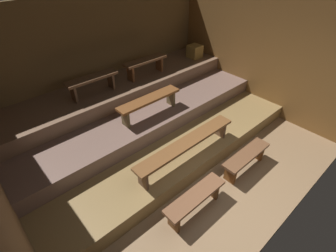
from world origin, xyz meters
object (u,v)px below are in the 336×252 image
object	(u,v)px
bench_floor_right	(246,157)
bench_upper_right	(145,63)
bench_floor_left	(195,199)
bench_lower_center	(187,144)
bench_upper_left	(92,81)
bench_middle_center	(149,101)
wooden_crate_upper	(195,51)

from	to	relation	value
bench_floor_right	bench_upper_right	distance (m)	3.12
bench_floor_left	bench_lower_center	bearing A→B (deg)	53.56
bench_lower_center	bench_upper_left	distance (m)	2.38
bench_middle_center	wooden_crate_upper	bearing A→B (deg)	22.92
bench_floor_left	bench_upper_right	xyz separation A→B (m)	(1.39, 2.98, 0.94)
bench_middle_center	bench_upper_right	xyz separation A→B (m)	(0.72, 1.02, 0.30)
bench_lower_center	bench_middle_center	size ratio (longest dim) A/B	1.55
bench_upper_right	bench_lower_center	bearing A→B (deg)	-110.72
bench_floor_right	bench_lower_center	distance (m)	1.18
wooden_crate_upper	bench_middle_center	bearing A→B (deg)	-157.08
bench_floor_left	bench_lower_center	xyz separation A→B (m)	(0.55, 0.74, 0.34)
bench_floor_left	bench_middle_center	distance (m)	2.16
bench_upper_right	wooden_crate_upper	xyz separation A→B (m)	(1.72, 0.01, -0.14)
bench_floor_left	bench_middle_center	world-z (taller)	bench_middle_center
bench_floor_right	bench_lower_center	world-z (taller)	bench_lower_center
bench_lower_center	bench_upper_left	bearing A→B (deg)	103.54
bench_floor_left	bench_middle_center	bearing A→B (deg)	70.88
bench_middle_center	bench_lower_center	bearing A→B (deg)	-96.13
bench_floor_left	bench_upper_right	distance (m)	3.42
bench_floor_right	wooden_crate_upper	world-z (taller)	wooden_crate_upper
bench_middle_center	bench_upper_left	size ratio (longest dim) A/B	1.30
bench_floor_right	bench_upper_left	distance (m)	3.42
bench_floor_left	wooden_crate_upper	distance (m)	4.38
bench_floor_right	bench_lower_center	bearing A→B (deg)	139.08
bench_middle_center	bench_floor_left	bearing A→B (deg)	-109.12
bench_floor_left	bench_lower_center	world-z (taller)	bench_lower_center
bench_lower_center	bench_floor_right	bearing A→B (deg)	-40.92
bench_lower_center	bench_middle_center	xyz separation A→B (m)	(0.13, 1.21, 0.30)
bench_upper_right	wooden_crate_upper	world-z (taller)	bench_upper_right
bench_floor_left	bench_middle_center	size ratio (longest dim) A/B	0.80
bench_lower_center	bench_upper_right	world-z (taller)	bench_upper_right
bench_floor_right	wooden_crate_upper	xyz separation A→B (m)	(1.71, 2.98, 0.80)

